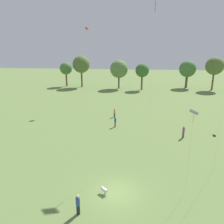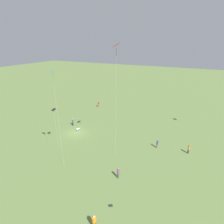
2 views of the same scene
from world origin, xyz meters
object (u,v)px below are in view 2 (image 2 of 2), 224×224
at_px(person_2, 157,144).
at_px(person_4, 73,122).
at_px(picnic_bag_0, 111,206).
at_px(person_1, 94,222).
at_px(person_3, 118,173).
at_px(kite_4, 116,50).
at_px(person_0, 99,104).
at_px(kite_0, 53,80).
at_px(person_5, 189,149).
at_px(kite_3, 54,111).
at_px(dog_0, 78,129).

height_order(person_2, person_4, person_4).
distance_m(person_2, picnic_bag_0, 15.14).
distance_m(person_1, person_3, 7.85).
height_order(person_2, kite_4, kite_4).
relative_size(person_0, picnic_bag_0, 3.82).
bearing_deg(kite_0, person_5, -61.05).
bearing_deg(person_0, person_2, 9.45).
bearing_deg(kite_4, kite_3, -46.12).
bearing_deg(picnic_bag_0, dog_0, -132.92).
distance_m(person_4, person_5, 25.30).
height_order(person_3, person_5, person_3).
height_order(kite_0, dog_0, kite_0).
bearing_deg(picnic_bag_0, person_2, 171.74).
bearing_deg(picnic_bag_0, kite_4, -157.95).
xyz_separation_m(person_0, dog_0, (15.25, 3.60, -0.44)).
height_order(person_0, person_4, person_0).
height_order(kite_3, picnic_bag_0, kite_3).
height_order(person_1, kite_4, kite_4).
bearing_deg(picnic_bag_0, person_5, 154.47).
xyz_separation_m(person_1, person_5, (-18.78, 7.87, -0.05)).
bearing_deg(person_3, person_2, -57.02).
bearing_deg(person_2, kite_3, -14.28).
bearing_deg(dog_0, person_3, 5.40).
relative_size(person_3, person_5, 1.09).
relative_size(kite_4, picnic_bag_0, 39.93).
relative_size(person_2, person_5, 1.07).
distance_m(person_1, picnic_bag_0, 3.22).
bearing_deg(dog_0, kite_3, -44.33).
bearing_deg(kite_0, person_0, 11.56).
distance_m(kite_4, picnic_bag_0, 20.14).
bearing_deg(kite_3, kite_0, 25.11).
xyz_separation_m(person_4, picnic_bag_0, (15.68, 17.82, -0.78)).
height_order(person_2, person_3, person_3).
relative_size(person_0, person_5, 1.08).
bearing_deg(kite_4, person_2, 158.64).
relative_size(person_0, kite_0, 0.12).
relative_size(person_2, picnic_bag_0, 3.80).
height_order(person_1, kite_3, kite_3).
bearing_deg(person_3, person_5, -77.27).
bearing_deg(dog_0, kite_4, 18.24).
bearing_deg(dog_0, person_2, 42.19).
xyz_separation_m(kite_0, dog_0, (-11.04, -5.46, -13.41)).
distance_m(person_1, kite_3, 18.33).
xyz_separation_m(person_2, kite_4, (5.18, -6.14, 16.38)).
xyz_separation_m(person_3, kite_3, (-2.22, -13.15, 6.38)).
xyz_separation_m(person_2, kite_0, (11.94, -11.84, 12.94)).
bearing_deg(person_1, person_4, 116.94).
bearing_deg(person_2, kite_4, -0.08).
distance_m(person_5, picnic_bag_0, 17.38).
bearing_deg(kite_3, picnic_bag_0, 39.32).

